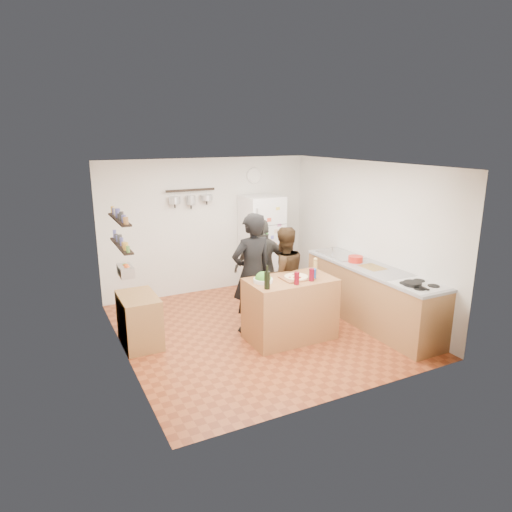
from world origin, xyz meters
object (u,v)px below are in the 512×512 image
person_center (283,276)px  fridge (262,243)px  counter_run (371,296)px  wall_clock (254,175)px  wine_bottle (267,280)px  salt_canister (313,274)px  pepper_mill (315,267)px  prep_island (290,309)px  salad_bowl (263,280)px  red_bowl (356,259)px  person_left (252,273)px  person_back (263,268)px  skillet (412,284)px  side_table (139,320)px

person_center → fridge: bearing=-101.5°
counter_run → wall_clock: 3.22m
wine_bottle → salt_canister: (0.80, 0.10, -0.05)m
fridge → pepper_mill: bearing=-96.0°
pepper_mill → counter_run: 1.13m
prep_island → counter_run: bearing=-3.6°
wine_bottle → person_center: (0.70, 0.78, -0.26)m
salad_bowl → red_bowl: (1.80, 0.22, 0.03)m
wine_bottle → person_left: (0.12, 0.70, -0.12)m
wine_bottle → person_back: bearing=64.9°
person_center → skillet: (1.12, -1.57, 0.17)m
salad_bowl → person_left: 0.44m
pepper_mill → wall_clock: size_ratio=0.67×
fridge → wall_clock: (0.00, 0.33, 1.25)m
wall_clock → salt_canister: bearing=-98.0°
prep_island → person_back: size_ratio=0.78×
skillet → salt_canister: bearing=139.1°
salad_bowl → prep_island: bearing=-6.8°
salt_canister → side_table: (-2.31, 0.90, -0.62)m
person_center → side_table: person_center is taller
prep_island → pepper_mill: (0.45, 0.05, 0.55)m
counter_run → fridge: size_ratio=1.46×
wine_bottle → wall_clock: wall_clock is taller
pepper_mill → red_bowl: 0.95m
red_bowl → wall_clock: size_ratio=0.78×
salt_canister → person_back: (-0.22, 1.15, -0.18)m
prep_island → counter_run: 1.43m
salad_bowl → skillet: bearing=-31.3°
prep_island → salad_bowl: (-0.42, 0.05, 0.48)m
prep_island → fridge: bearing=73.0°
person_back → fridge: bearing=-101.0°
side_table → red_bowl: bearing=-8.6°
salt_canister → red_bowl: size_ratio=0.62×
salt_canister → person_back: size_ratio=0.09×
salad_bowl → wine_bottle: size_ratio=1.13×
person_center → counter_run: bearing=156.5°
salt_canister → fridge: size_ratio=0.08×
pepper_mill → prep_island: bearing=-173.7°
counter_run → side_table: bearing=165.8°
wall_clock → prep_island: bearing=-104.9°
salad_bowl → wall_clock: 2.98m
prep_island → skillet: (1.33, -1.01, 0.49)m
salad_bowl → wall_clock: size_ratio=0.91×
wine_bottle → red_bowl: wine_bottle is taller
person_left → red_bowl: (1.76, -0.21, 0.06)m
salad_bowl → counter_run: bearing=-4.3°
person_back → skillet: person_back is taller
counter_run → pepper_mill: bearing=171.9°
wine_bottle → person_back: (0.58, 1.25, -0.23)m
counter_run → wall_clock: bearing=105.9°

